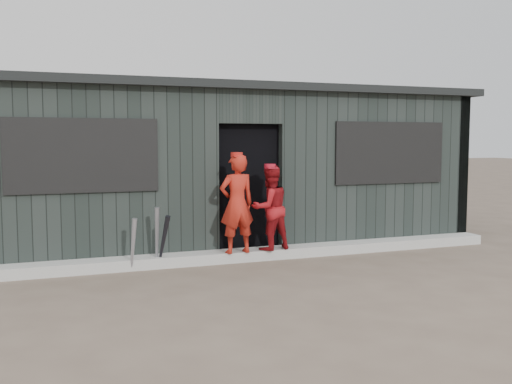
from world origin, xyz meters
name	(u,v)px	position (x,y,z in m)	size (l,w,h in m)	color
ground	(309,289)	(0.00, 0.00, 0.00)	(80.00, 80.00, 0.00)	brown
curb	(256,254)	(0.00, 1.82, 0.07)	(8.00, 0.36, 0.15)	#ACACA7
bat_left	(133,245)	(-1.82, 1.61, 0.37)	(0.07, 0.07, 0.73)	#95959D
bat_mid	(157,238)	(-1.48, 1.72, 0.43)	(0.07, 0.07, 0.85)	gray
bat_right	(163,242)	(-1.40, 1.65, 0.38)	(0.07, 0.07, 0.78)	black
player_red_left	(237,204)	(-0.34, 1.66, 0.85)	(0.51, 0.34, 1.41)	#B32316
player_red_right	(270,208)	(0.19, 1.72, 0.77)	(0.60, 0.47, 1.24)	maroon
player_grey_back	(278,212)	(0.60, 2.43, 0.60)	(0.58, 0.38, 1.20)	#B8B8B8
dugout	(222,167)	(0.00, 3.50, 1.29)	(8.30, 3.30, 2.62)	black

